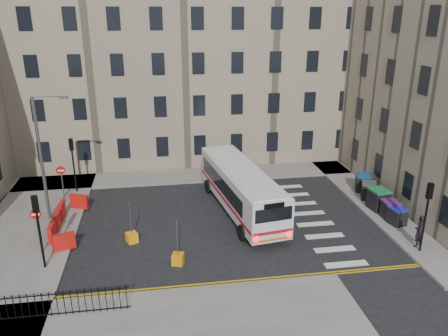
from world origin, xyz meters
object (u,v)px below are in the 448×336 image
object	(u,v)px
wheelie_bin_a	(397,216)
wheelie_bin_b	(390,210)
wheelie_bin_e	(363,183)
streetlamp	(41,158)
pedestrian	(419,231)
bollard_yellow	(132,238)
bollard_chevron	(178,259)
wheelie_bin_c	(378,199)
bus	(241,187)
wheelie_bin_d	(368,190)

from	to	relation	value
wheelie_bin_a	wheelie_bin_b	xyz separation A→B (m)	(-0.03, 0.87, 0.04)
wheelie_bin_e	streetlamp	bearing A→B (deg)	-156.97
wheelie_bin_b	pedestrian	world-z (taller)	pedestrian
streetlamp	wheelie_bin_a	size ratio (longest dim) A/B	6.95
bollard_yellow	bollard_chevron	world-z (taller)	same
wheelie_bin_b	wheelie_bin_c	distance (m)	1.45
bus	wheelie_bin_b	bearing A→B (deg)	-25.75
wheelie_bin_a	wheelie_bin_c	world-z (taller)	wheelie_bin_c
wheelie_bin_a	wheelie_bin_b	world-z (taller)	wheelie_bin_b
wheelie_bin_a	pedestrian	bearing A→B (deg)	-106.65
wheelie_bin_c	bollard_chevron	xyz separation A→B (m)	(-13.87, -4.59, -0.58)
bollard_chevron	wheelie_bin_c	bearing A→B (deg)	18.33
wheelie_bin_e	bollard_chevron	bearing A→B (deg)	-131.52
wheelie_bin_d	pedestrian	bearing A→B (deg)	-68.92
streetlamp	wheelie_bin_d	world-z (taller)	streetlamp
wheelie_bin_b	wheelie_bin_c	world-z (taller)	wheelie_bin_c
streetlamp	wheelie_bin_b	xyz separation A→B (m)	(21.95, -3.40, -3.58)
bus	wheelie_bin_b	world-z (taller)	bus
wheelie_bin_a	pedestrian	distance (m)	2.77
wheelie_bin_b	bollard_yellow	xyz separation A→B (m)	(-16.51, -0.35, -0.45)
wheelie_bin_c	pedestrian	size ratio (longest dim) A/B	0.74
bus	wheelie_bin_d	distance (m)	9.48
streetlamp	wheelie_bin_c	size ratio (longest dim) A/B	5.64
wheelie_bin_b	bus	bearing A→B (deg)	163.42
wheelie_bin_a	bollard_chevron	size ratio (longest dim) A/B	1.95
wheelie_bin_c	wheelie_bin_e	xyz separation A→B (m)	(0.40, 3.19, -0.07)
wheelie_bin_c	bollard_yellow	world-z (taller)	wheelie_bin_c
wheelie_bin_d	wheelie_bin_a	bearing A→B (deg)	-67.01
wheelie_bin_a	bus	bearing A→B (deg)	146.71
wheelie_bin_c	pedestrian	xyz separation A→B (m)	(-0.15, -5.05, 0.24)
wheelie_bin_a	bollard_chevron	world-z (taller)	wheelie_bin_a
wheelie_bin_d	wheelie_bin_e	distance (m)	1.44
wheelie_bin_b	bollard_yellow	size ratio (longest dim) A/B	2.00
wheelie_bin_e	bollard_yellow	xyz separation A→B (m)	(-16.83, -4.98, -0.51)
wheelie_bin_b	pedestrian	xyz separation A→B (m)	(-0.23, -3.60, 0.37)
wheelie_bin_b	bollard_chevron	distance (m)	14.31
streetlamp	bus	distance (m)	12.87
streetlamp	bus	size ratio (longest dim) A/B	0.72
pedestrian	bollard_yellow	bearing A→B (deg)	-47.33
bus	wheelie_bin_a	world-z (taller)	bus
bus	wheelie_bin_b	size ratio (longest dim) A/B	9.48
bus	wheelie_bin_c	bearing A→B (deg)	-17.44
bus	wheelie_bin_e	distance (m)	9.86
bus	bollard_chevron	xyz separation A→B (m)	(-4.60, -6.07, -1.44)
wheelie_bin_b	wheelie_bin_e	xyz separation A→B (m)	(0.32, 4.64, 0.05)
wheelie_bin_b	pedestrian	distance (m)	3.63
wheelie_bin_c	pedestrian	bearing A→B (deg)	-99.50
bollard_chevron	wheelie_bin_a	bearing A→B (deg)	9.25
streetlamp	wheelie_bin_c	distance (m)	22.23
wheelie_bin_a	bollard_yellow	distance (m)	16.55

